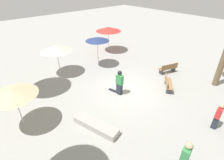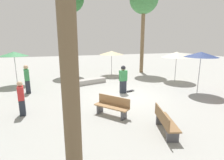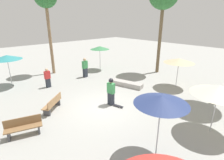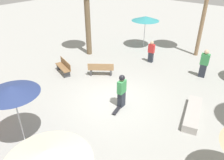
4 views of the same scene
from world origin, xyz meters
The scene contains 12 objects.
ground_plane centered at (0.00, 0.00, 0.00)m, with size 60.00×60.00×0.00m, color #9E9E99.
skater_main centered at (0.07, 0.51, 0.94)m, with size 0.48×0.29×1.75m.
skateboard centered at (0.52, 0.60, 0.06)m, with size 0.82×0.39×0.07m.
concrete_ledge centered at (-1.39, 3.59, 0.18)m, with size 2.62×1.28×0.36m.
bench_near centered at (-1.71, -2.48, 0.43)m, with size 1.33×1.53×0.85m.
bench_far centered at (-0.42, -4.49, 0.43)m, with size 0.91×1.66×0.85m.
shade_umbrella_cream centered at (5.34, 2.15, 2.16)m, with size 2.38×2.38×2.38m.
shade_umbrella_red centered at (6.52, -4.05, 2.32)m, with size 2.52×2.52×2.52m.
shade_umbrella_navy centered at (4.45, -1.09, 2.42)m, with size 1.97×1.97×2.59m.
shade_umbrella_tan centered at (1.33, 6.34, 2.12)m, with size 2.27×2.27×2.29m.
bystander_watching centered at (-5.58, 2.48, 0.89)m, with size 0.35×0.53×1.79m.
bystander_far centered at (-5.44, -1.11, 0.77)m, with size 0.27×0.44×1.54m.
Camera 1 is at (-6.88, 7.31, 6.87)m, focal length 28.00 mm.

